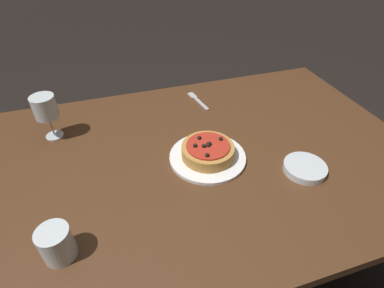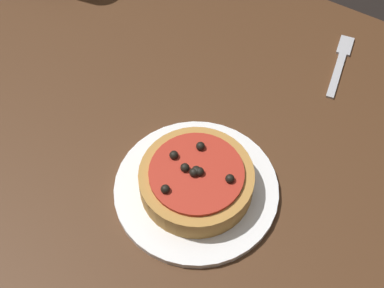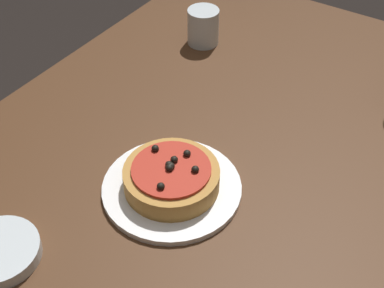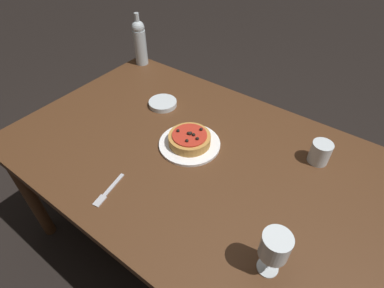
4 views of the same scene
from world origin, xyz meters
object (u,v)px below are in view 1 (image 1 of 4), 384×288
object	(u,v)px
pizza	(208,150)
wine_glass	(45,108)
dinner_plate	(208,157)
water_cup	(57,244)
dining_table	(193,171)
side_bowl	(305,168)
fork	(197,100)

from	to	relation	value
pizza	wine_glass	world-z (taller)	wine_glass
dinner_plate	wine_glass	size ratio (longest dim) A/B	1.54
pizza	water_cup	distance (m)	0.52
dining_table	pizza	world-z (taller)	pizza
wine_glass	side_bowl	bearing A→B (deg)	-29.63
side_bowl	fork	size ratio (longest dim) A/B	0.84
water_cup	dinner_plate	bearing A→B (deg)	26.01
pizza	wine_glass	distance (m)	0.59
dinner_plate	side_bowl	xyz separation A→B (m)	(0.28, -0.15, 0.01)
dining_table	fork	xyz separation A→B (m)	(0.13, 0.35, 0.07)
dinner_plate	pizza	xyz separation A→B (m)	(-0.00, -0.00, 0.03)
dining_table	wine_glass	size ratio (longest dim) A/B	9.38
dinner_plate	pizza	world-z (taller)	pizza
pizza	fork	xyz separation A→B (m)	(0.09, 0.38, -0.03)
side_bowl	wine_glass	bearing A→B (deg)	150.37
water_cup	fork	xyz separation A→B (m)	(0.56, 0.61, -0.04)
dining_table	wine_glass	bearing A→B (deg)	150.03
pizza	fork	distance (m)	0.39
side_bowl	fork	bearing A→B (deg)	109.70
dining_table	wine_glass	world-z (taller)	wine_glass
water_cup	fork	distance (m)	0.83
water_cup	dining_table	bearing A→B (deg)	31.02
pizza	fork	size ratio (longest dim) A/B	1.08
water_cup	side_bowl	distance (m)	0.75
fork	water_cup	bearing A→B (deg)	126.91
dinner_plate	fork	distance (m)	0.39
dinner_plate	fork	bearing A→B (deg)	76.80
dinner_plate	water_cup	distance (m)	0.52
dinner_plate	pizza	bearing A→B (deg)	-175.52
pizza	dinner_plate	bearing A→B (deg)	4.48
wine_glass	side_bowl	xyz separation A→B (m)	(0.78, -0.45, -0.11)
side_bowl	dining_table	bearing A→B (deg)	150.84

